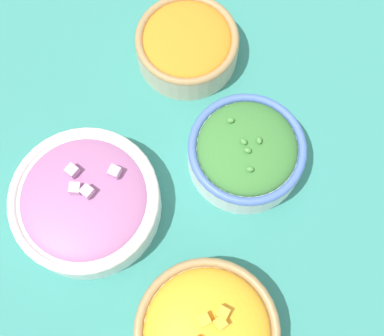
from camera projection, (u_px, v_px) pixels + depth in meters
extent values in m
plane|color=#337F75|center=(192.00, 174.00, 0.77)|extent=(3.00, 3.00, 0.00)
cylinder|color=white|center=(246.00, 154.00, 0.76)|extent=(0.16, 0.16, 0.05)
torus|color=#4766B7|center=(247.00, 148.00, 0.73)|extent=(0.16, 0.16, 0.01)
ellipsoid|color=#387533|center=(247.00, 148.00, 0.73)|extent=(0.14, 0.14, 0.05)
ellipsoid|color=#47893D|center=(231.00, 120.00, 0.72)|extent=(0.01, 0.01, 0.01)
ellipsoid|color=#47893D|center=(248.00, 150.00, 0.71)|extent=(0.01, 0.01, 0.01)
ellipsoid|color=#47893D|center=(250.00, 169.00, 0.70)|extent=(0.01, 0.01, 0.01)
ellipsoid|color=#47893D|center=(259.00, 140.00, 0.71)|extent=(0.01, 0.01, 0.01)
ellipsoid|color=#47893D|center=(244.00, 142.00, 0.71)|extent=(0.01, 0.01, 0.01)
cylinder|color=white|center=(87.00, 203.00, 0.74)|extent=(0.20, 0.20, 0.05)
torus|color=silver|center=(83.00, 198.00, 0.71)|extent=(0.20, 0.20, 0.01)
ellipsoid|color=#9E5B8E|center=(83.00, 198.00, 0.71)|extent=(0.17, 0.17, 0.02)
cube|color=#C699C1|center=(72.00, 171.00, 0.71)|extent=(0.02, 0.02, 0.01)
cube|color=#C699C1|center=(115.00, 172.00, 0.71)|extent=(0.02, 0.02, 0.01)
cube|color=#C699C1|center=(87.00, 191.00, 0.70)|extent=(0.02, 0.02, 0.01)
cube|color=#C699C1|center=(75.00, 188.00, 0.70)|extent=(0.02, 0.02, 0.01)
cylinder|color=beige|center=(207.00, 332.00, 0.68)|extent=(0.18, 0.18, 0.05)
torus|color=#997A4C|center=(207.00, 331.00, 0.66)|extent=(0.18, 0.18, 0.01)
ellipsoid|color=orange|center=(207.00, 331.00, 0.66)|extent=(0.16, 0.16, 0.05)
cube|color=#F4A828|center=(220.00, 323.00, 0.63)|extent=(0.02, 0.02, 0.01)
cube|color=#F4A828|center=(204.00, 320.00, 0.63)|extent=(0.02, 0.02, 0.01)
cube|color=#F4A828|center=(223.00, 313.00, 0.63)|extent=(0.01, 0.01, 0.01)
cylinder|color=beige|center=(187.00, 48.00, 0.81)|extent=(0.15, 0.15, 0.05)
torus|color=#997A4C|center=(187.00, 39.00, 0.79)|extent=(0.15, 0.15, 0.01)
ellipsoid|color=orange|center=(187.00, 39.00, 0.79)|extent=(0.13, 0.13, 0.02)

